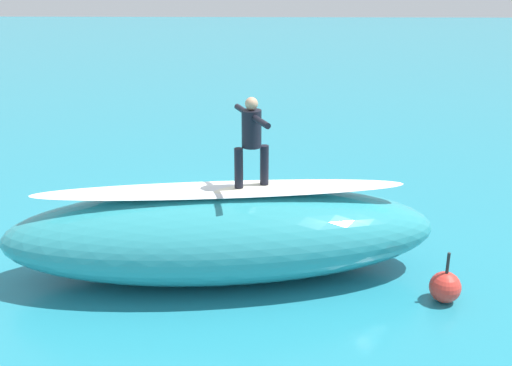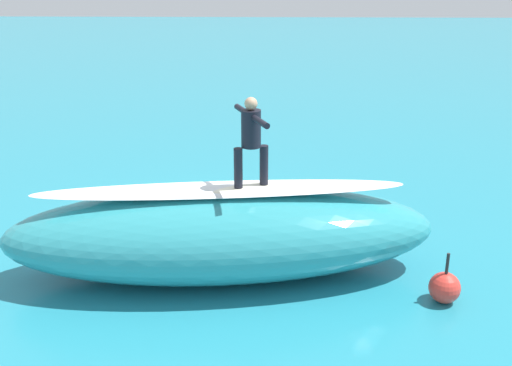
% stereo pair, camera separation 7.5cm
% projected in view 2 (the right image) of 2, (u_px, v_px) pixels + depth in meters
% --- Properties ---
extents(ground_plane, '(120.00, 120.00, 0.00)m').
position_uv_depth(ground_plane, '(200.00, 231.00, 14.03)').
color(ground_plane, teal).
extents(wave_crest, '(8.65, 3.65, 1.76)m').
position_uv_depth(wave_crest, '(221.00, 234.00, 11.78)').
color(wave_crest, teal).
rests_on(wave_crest, ground_plane).
extents(wave_foam_lip, '(7.19, 1.77, 0.08)m').
position_uv_depth(wave_foam_lip, '(221.00, 190.00, 11.47)').
color(wave_foam_lip, white).
rests_on(wave_foam_lip, wave_crest).
extents(surfboard_riding, '(1.90, 1.15, 0.10)m').
position_uv_depth(surfboard_riding, '(251.00, 188.00, 11.51)').
color(surfboard_riding, '#EAE5C6').
rests_on(surfboard_riding, wave_crest).
extents(surfer_riding, '(0.71, 1.54, 1.71)m').
position_uv_depth(surfer_riding, '(251.00, 135.00, 11.15)').
color(surfer_riding, black).
rests_on(surfer_riding, surfboard_riding).
extents(surfboard_paddling, '(2.30, 1.70, 0.09)m').
position_uv_depth(surfboard_paddling, '(260.00, 214.00, 14.83)').
color(surfboard_paddling, '#EAE5C6').
rests_on(surfboard_paddling, ground_plane).
extents(surfer_paddling, '(1.44, 1.00, 0.29)m').
position_uv_depth(surfer_paddling, '(264.00, 209.00, 14.71)').
color(surfer_paddling, black).
rests_on(surfer_paddling, surfboard_paddling).
extents(buoy_marker, '(0.58, 0.58, 0.98)m').
position_uv_depth(buoy_marker, '(445.00, 287.00, 10.98)').
color(buoy_marker, red).
rests_on(buoy_marker, ground_plane).
extents(foam_patch_near, '(1.15, 1.16, 0.11)m').
position_uv_depth(foam_patch_near, '(200.00, 197.00, 15.90)').
color(foam_patch_near, white).
rests_on(foam_patch_near, ground_plane).
extents(foam_patch_mid, '(1.05, 1.04, 0.15)m').
position_uv_depth(foam_patch_mid, '(66.00, 258.00, 12.55)').
color(foam_patch_mid, white).
rests_on(foam_patch_mid, ground_plane).
extents(foam_patch_far, '(0.57, 0.62, 0.12)m').
position_uv_depth(foam_patch_far, '(70.00, 236.00, 13.61)').
color(foam_patch_far, white).
rests_on(foam_patch_far, ground_plane).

